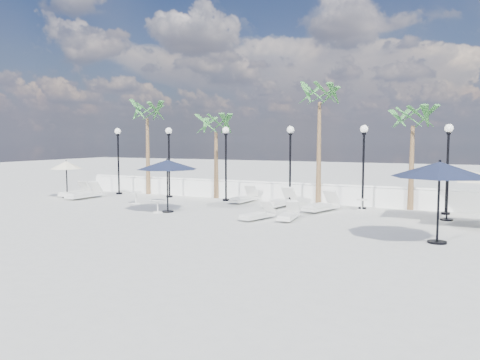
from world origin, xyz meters
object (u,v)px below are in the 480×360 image
at_px(lounger_1, 84,194).
at_px(lounger_3, 258,214).
at_px(lounger_0, 75,192).
at_px(parasol_navy_left, 167,165).
at_px(parasol_navy_mid, 440,170).
at_px(parasol_cream_small, 66,166).
at_px(lounger_6, 321,206).
at_px(parasol_cream_sq_b, 449,166).
at_px(lounger_5, 289,215).
at_px(lounger_2, 280,201).
at_px(lounger_4, 244,198).

bearing_deg(lounger_1, lounger_3, -7.29).
xyz_separation_m(lounger_0, parasol_navy_left, (7.90, -2.54, 1.84)).
bearing_deg(parasol_navy_mid, parasol_cream_small, 169.14).
bearing_deg(lounger_0, lounger_6, 0.89).
distance_m(lounger_0, parasol_cream_sq_b, 19.17).
relative_size(lounger_0, parasol_navy_left, 0.73).
height_order(lounger_1, lounger_5, lounger_1).
height_order(parasol_navy_left, parasol_navy_mid, parasol_navy_mid).
relative_size(parasol_navy_left, parasol_cream_small, 1.30).
relative_size(lounger_0, lounger_2, 0.87).
bearing_deg(lounger_3, lounger_4, 138.46).
xyz_separation_m(parasol_cream_sq_b, parasol_cream_small, (-19.07, -0.96, -0.39)).
xyz_separation_m(lounger_2, parasol_navy_mid, (7.06, -5.20, 2.00)).
relative_size(lounger_0, lounger_5, 1.13).
bearing_deg(lounger_3, lounger_1, -173.27).
relative_size(lounger_6, parasol_cream_small, 1.08).
relative_size(lounger_2, parasol_cream_sq_b, 0.48).
xyz_separation_m(parasol_navy_left, parasol_navy_mid, (11.00, -1.65, 0.18)).
xyz_separation_m(lounger_2, parasol_navy_left, (-3.94, -3.55, 1.81)).
bearing_deg(parasol_navy_left, parasol_cream_sq_b, 14.68).
distance_m(lounger_4, parasol_cream_small, 10.03).
height_order(lounger_4, parasol_navy_left, parasol_navy_left).
distance_m(lounger_3, lounger_6, 3.61).
bearing_deg(parasol_navy_left, lounger_4, 67.35).
xyz_separation_m(lounger_5, parasol_navy_left, (-5.49, -0.30, 1.87)).
bearing_deg(parasol_cream_sq_b, lounger_1, -177.10).
height_order(lounger_5, parasol_navy_left, parasol_navy_left).
bearing_deg(parasol_navy_mid, lounger_4, 147.59).
distance_m(parasol_navy_mid, parasol_cream_small, 19.25).
height_order(lounger_5, parasol_cream_sq_b, parasol_cream_sq_b).
xyz_separation_m(lounger_1, lounger_4, (8.46, 2.19, -0.02)).
relative_size(lounger_5, parasol_navy_mid, 0.60).
relative_size(lounger_2, lounger_6, 1.00).
bearing_deg(lounger_2, lounger_3, -72.11).
relative_size(lounger_6, parasol_cream_sq_b, 0.48).
bearing_deg(parasol_navy_mid, lounger_3, 167.06).
distance_m(parasol_cream_sq_b, parasol_cream_small, 19.10).
distance_m(parasol_navy_left, parasol_cream_small, 8.14).
xyz_separation_m(lounger_0, lounger_1, (1.19, -0.52, 0.03)).
height_order(lounger_0, parasol_cream_small, parasol_cream_small).
distance_m(lounger_2, parasol_navy_mid, 8.99).
distance_m(lounger_0, lounger_6, 13.98).
bearing_deg(lounger_6, parasol_navy_left, -135.25).
bearing_deg(parasol_cream_small, parasol_navy_left, -14.02).
relative_size(lounger_3, lounger_5, 1.03).
bearing_deg(lounger_0, lounger_1, -24.76).
relative_size(lounger_1, lounger_3, 1.23).
height_order(lounger_2, lounger_5, lounger_2).
distance_m(lounger_0, parasol_navy_left, 8.50).
bearing_deg(parasol_cream_sq_b, lounger_5, -155.18).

